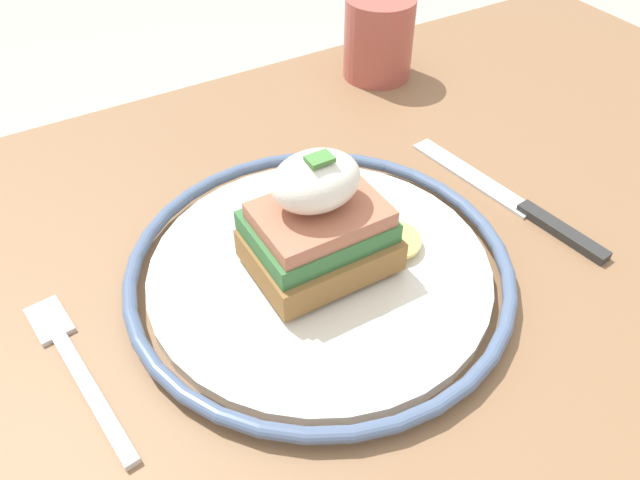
{
  "coord_description": "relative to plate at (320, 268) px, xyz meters",
  "views": [
    {
      "loc": [
        -0.15,
        -0.22,
        1.06
      ],
      "look_at": [
        0.0,
        0.04,
        0.78
      ],
      "focal_mm": 35.0,
      "sensor_mm": 36.0,
      "label": 1
    }
  ],
  "objects": [
    {
      "name": "dining_table",
      "position": [
        -0.0,
        -0.04,
        -0.13
      ],
      "size": [
        1.07,
        0.68,
        0.75
      ],
      "color": "#846042",
      "rests_on": "ground_plane"
    },
    {
      "name": "plate",
      "position": [
        0.0,
        0.0,
        0.0
      ],
      "size": [
        0.27,
        0.27,
        0.02
      ],
      "color": "silver",
      "rests_on": "dining_table"
    },
    {
      "name": "sandwich",
      "position": [
        0.0,
        0.0,
        0.04
      ],
      "size": [
        0.12,
        0.07,
        0.09
      ],
      "color": "olive",
      "rests_on": "plate"
    },
    {
      "name": "fork",
      "position": [
        -0.17,
        0.01,
        -0.01
      ],
      "size": [
        0.03,
        0.15,
        0.0
      ],
      "color": "silver",
      "rests_on": "dining_table"
    },
    {
      "name": "knife",
      "position": [
        0.17,
        -0.01,
        -0.01
      ],
      "size": [
        0.04,
        0.19,
        0.01
      ],
      "color": "#2D2D2D",
      "rests_on": "dining_table"
    },
    {
      "name": "cup",
      "position": [
        0.2,
        0.22,
        0.03
      ],
      "size": [
        0.07,
        0.07,
        0.08
      ],
      "color": "#AD5147",
      "rests_on": "dining_table"
    }
  ]
}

